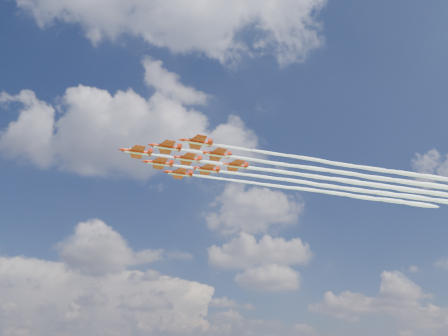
{
  "coord_description": "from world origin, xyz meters",
  "views": [
    {
      "loc": [
        8.68,
        -144.12,
        4.0
      ],
      "look_at": [
        18.7,
        4.91,
        73.17
      ],
      "focal_mm": 35.0,
      "sensor_mm": 36.0,
      "label": 1
    }
  ],
  "objects": [
    {
      "name": "jet_tail",
      "position": [
        74.78,
        19.34,
        75.01
      ],
      "size": [
        112.39,
        32.95,
        3.1
      ],
      "rotation": [
        0.0,
        0.0,
        0.25
      ],
      "color": "#B21F09"
    },
    {
      "name": "jet_row3_port",
      "position": [
        60.13,
        1.36,
        75.01
      ],
      "size": [
        112.39,
        32.95,
        3.1
      ],
      "rotation": [
        0.0,
        0.0,
        0.25
      ],
      "color": "#B21F09"
    },
    {
      "name": "jet_row4_starb",
      "position": [
        64.07,
        23.79,
        75.01
      ],
      "size": [
        112.39,
        32.95,
        3.1
      ],
      "rotation": [
        0.0,
        0.0,
        0.25
      ],
      "color": "#B21F09"
    },
    {
      "name": "jet_row4_port",
      "position": [
        67.45,
        10.35,
        75.01
      ],
      "size": [
        112.39,
        32.95,
        3.1
      ],
      "rotation": [
        0.0,
        0.0,
        0.25
      ],
      "color": "#B21F09"
    },
    {
      "name": "jet_row2_starb",
      "position": [
        46.04,
        19.24,
        75.01
      ],
      "size": [
        112.39,
        32.95,
        3.1
      ],
      "rotation": [
        0.0,
        0.0,
        0.25
      ],
      "color": "#B21F09"
    },
    {
      "name": "jet_lead",
      "position": [
        38.71,
        10.25,
        75.01
      ],
      "size": [
        112.39,
        32.95,
        3.1
      ],
      "rotation": [
        0.0,
        0.0,
        0.25
      ],
      "color": "#B21F09"
    },
    {
      "name": "jet_row2_port",
      "position": [
        49.42,
        5.8,
        75.01
      ],
      "size": [
        112.39,
        32.95,
        3.1
      ],
      "rotation": [
        0.0,
        0.0,
        0.25
      ],
      "color": "#B21F09"
    },
    {
      "name": "jet_row3_starb",
      "position": [
        53.36,
        28.24,
        75.01
      ],
      "size": [
        112.39,
        32.95,
        3.1
      ],
      "rotation": [
        0.0,
        0.0,
        0.25
      ],
      "color": "#B21F09"
    },
    {
      "name": "jet_row3_centre",
      "position": [
        56.74,
        14.8,
        75.01
      ],
      "size": [
        112.39,
        32.95,
        3.1
      ],
      "rotation": [
        0.0,
        0.0,
        0.25
      ],
      "color": "#B21F09"
    }
  ]
}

